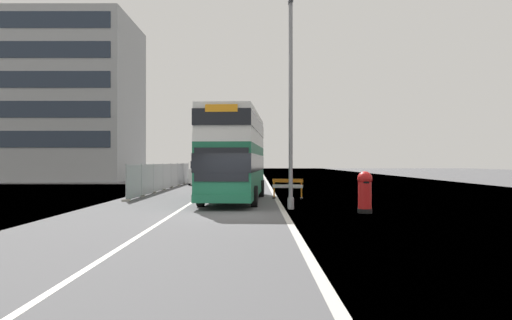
# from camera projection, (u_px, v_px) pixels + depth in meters

# --- Properties ---
(ground) EXTENTS (140.00, 280.00, 0.10)m
(ground) POSITION_uv_depth(u_px,v_px,m) (243.00, 216.00, 19.30)
(ground) COLOR #4C4C4F
(double_decker_bus) EXTENTS (3.29, 11.54, 4.69)m
(double_decker_bus) POSITION_uv_depth(u_px,v_px,m) (235.00, 155.00, 26.31)
(double_decker_bus) COLOR #196042
(double_decker_bus) RESTS_ON ground
(lamppost_foreground) EXTENTS (0.29, 0.70, 9.43)m
(lamppost_foreground) POSITION_uv_depth(u_px,v_px,m) (290.00, 109.00, 21.73)
(lamppost_foreground) COLOR gray
(lamppost_foreground) RESTS_ON ground
(red_pillar_postbox) EXTENTS (0.61, 0.61, 1.72)m
(red_pillar_postbox) POSITION_uv_depth(u_px,v_px,m) (364.00, 190.00, 20.07)
(red_pillar_postbox) COLOR black
(red_pillar_postbox) RESTS_ON ground
(roadworks_barrier) EXTENTS (1.76, 0.70, 1.13)m
(roadworks_barrier) POSITION_uv_depth(u_px,v_px,m) (287.00, 186.00, 27.83)
(roadworks_barrier) COLOR orange
(roadworks_barrier) RESTS_ON ground
(construction_site_fence) EXTENTS (0.44, 24.00, 2.00)m
(construction_site_fence) POSITION_uv_depth(u_px,v_px,m) (166.00, 177.00, 37.80)
(construction_site_fence) COLOR #A8AAAD
(construction_site_fence) RESTS_ON ground
(car_oncoming_near) EXTENTS (2.04, 4.33, 2.18)m
(car_oncoming_near) POSITION_uv_depth(u_px,v_px,m) (201.00, 173.00, 45.41)
(car_oncoming_near) COLOR silver
(car_oncoming_near) RESTS_ON ground
(car_receding_mid) EXTENTS (2.07, 4.11, 1.99)m
(car_receding_mid) POSITION_uv_depth(u_px,v_px,m) (220.00, 172.00, 54.86)
(car_receding_mid) COLOR silver
(car_receding_mid) RESTS_ON ground
(car_receding_far) EXTENTS (2.05, 3.87, 2.19)m
(car_receding_far) POSITION_uv_depth(u_px,v_px,m) (247.00, 171.00, 61.57)
(car_receding_far) COLOR gray
(car_receding_far) RESTS_ON ground
(car_far_side) EXTENTS (1.94, 3.99, 2.04)m
(car_far_side) POSITION_uv_depth(u_px,v_px,m) (250.00, 170.00, 70.02)
(car_far_side) COLOR slate
(car_far_side) RESTS_ON ground
(bare_tree_far_verge_near) EXTENTS (3.04, 2.99, 4.50)m
(bare_tree_far_verge_near) POSITION_uv_depth(u_px,v_px,m) (130.00, 160.00, 63.58)
(bare_tree_far_verge_near) COLOR #4C3D2D
(bare_tree_far_verge_near) RESTS_ON ground
(bare_tree_far_verge_mid) EXTENTS (2.42, 3.03, 4.64)m
(bare_tree_far_verge_mid) POSITION_uv_depth(u_px,v_px,m) (109.00, 160.00, 54.67)
(bare_tree_far_verge_mid) COLOR #4C3D2D
(bare_tree_far_verge_mid) RESTS_ON ground
(backdrop_office_block) EXTENTS (22.78, 13.01, 18.29)m
(backdrop_office_block) POSITION_uv_depth(u_px,v_px,m) (34.00, 101.00, 56.01)
(backdrop_office_block) COLOR #9EA0A3
(backdrop_office_block) RESTS_ON ground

